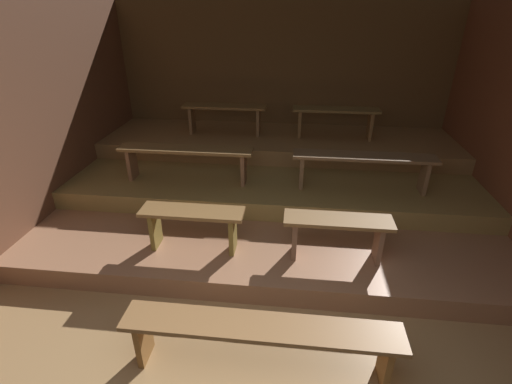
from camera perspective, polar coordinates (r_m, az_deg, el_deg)
name	(u,v)px	position (r m, az deg, el deg)	size (l,w,h in m)	color
ground	(268,239)	(4.84, 1.83, -7.21)	(6.43, 6.12, 0.08)	#9E794E
wall_back	(282,86)	(6.81, 4.00, 15.81)	(6.43, 0.06, 2.73)	brown
wall_left	(32,126)	(5.25, -31.00, 8.69)	(0.06, 6.12, 2.73)	brown
platform_lower	(272,202)	(5.37, 2.51, -1.52)	(5.63, 3.88, 0.24)	#A17050
platform_middle	(276,170)	(5.80, 3.00, 3.34)	(5.63, 2.68, 0.24)	#9B8247
platform_upper	(278,143)	(6.28, 3.42, 7.51)	(5.63, 1.47, 0.24)	#A2794A
bench_floor_center	(261,333)	(3.09, 0.70, -20.76)	(2.17, 0.31, 0.48)	olive
bench_lower_left	(193,220)	(4.08, -9.63, -4.29)	(1.11, 0.31, 0.48)	olive
bench_lower_right	(337,229)	(3.96, 12.28, -5.55)	(1.11, 0.31, 0.48)	olive
bench_middle_left	(186,155)	(5.12, -10.63, 5.59)	(1.80, 0.31, 0.48)	olive
bench_middle_right	(363,162)	(4.98, 16.06, 4.37)	(1.80, 0.31, 0.48)	olive
bench_upper_left	(225,112)	(6.26, -4.81, 12.02)	(1.35, 0.31, 0.48)	olive
bench_upper_right	(335,116)	(6.18, 12.01, 11.33)	(1.35, 0.31, 0.48)	olive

